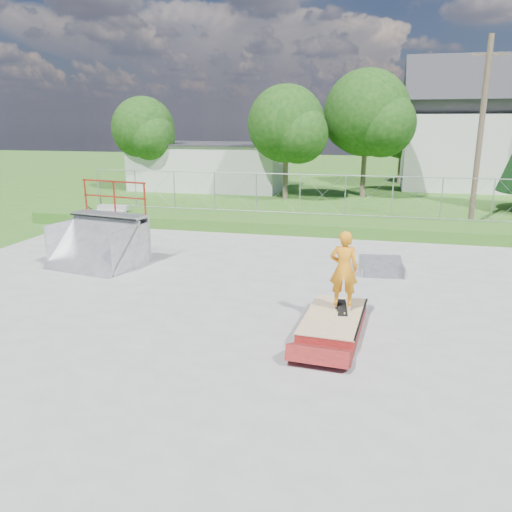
{
  "coord_description": "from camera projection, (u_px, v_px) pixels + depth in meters",
  "views": [
    {
      "loc": [
        3.25,
        -11.57,
        4.53
      ],
      "look_at": [
        0.3,
        0.8,
        1.1
      ],
      "focal_mm": 35.0,
      "sensor_mm": 36.0,
      "label": 1
    }
  ],
  "objects": [
    {
      "name": "ground",
      "position": [
        237.0,
        305.0,
        12.77
      ],
      "size": [
        120.0,
        120.0,
        0.0
      ],
      "primitive_type": "plane",
      "color": "#31621C",
      "rests_on": "ground"
    },
    {
      "name": "utility_pole",
      "position": [
        480.0,
        135.0,
        21.32
      ],
      "size": [
        0.24,
        0.24,
        8.0
      ],
      "primitive_type": "cylinder",
      "color": "brown",
      "rests_on": "ground"
    },
    {
      "name": "utility_building_flat",
      "position": [
        211.0,
        167.0,
        34.84
      ],
      "size": [
        10.0,
        6.0,
        3.0
      ],
      "primitive_type": "cube",
      "color": "silver",
      "rests_on": "ground"
    },
    {
      "name": "skateboard",
      "position": [
        342.0,
        308.0,
        11.38
      ],
      "size": [
        0.33,
        0.82,
        0.13
      ],
      "primitive_type": "cube",
      "rotation": [
        0.14,
        0.0,
        0.14
      ],
      "color": "black",
      "rests_on": "grind_box"
    },
    {
      "name": "quarter_pipe",
      "position": [
        94.0,
        226.0,
        15.81
      ],
      "size": [
        3.01,
        2.68,
        2.65
      ],
      "primitive_type": null,
      "rotation": [
        0.0,
        0.0,
        -0.18
      ],
      "color": "gray",
      "rests_on": "concrete_pad"
    },
    {
      "name": "tree_back_mid",
      "position": [
        406.0,
        134.0,
        36.82
      ],
      "size": [
        4.08,
        3.84,
        5.7
      ],
      "color": "brown",
      "rests_on": "ground"
    },
    {
      "name": "grind_box",
      "position": [
        333.0,
        323.0,
        11.14
      ],
      "size": [
        1.41,
        2.61,
        0.38
      ],
      "rotation": [
        0.0,
        0.0,
        -0.07
      ],
      "color": "maroon",
      "rests_on": "concrete_pad"
    },
    {
      "name": "chain_link_fence",
      "position": [
        300.0,
        194.0,
        22.27
      ],
      "size": [
        20.0,
        0.06,
        1.8
      ],
      "primitive_type": null,
      "color": "#93969B",
      "rests_on": "grass_berm"
    },
    {
      "name": "flat_bank_ramp",
      "position": [
        381.0,
        267.0,
        15.33
      ],
      "size": [
        1.45,
        1.52,
        0.4
      ],
      "primitive_type": null,
      "rotation": [
        0.0,
        0.0,
        0.11
      ],
      "color": "gray",
      "rests_on": "concrete_pad"
    },
    {
      "name": "concrete_pad",
      "position": [
        237.0,
        304.0,
        12.77
      ],
      "size": [
        20.0,
        16.0,
        0.04
      ],
      "primitive_type": "cube",
      "color": "gray",
      "rests_on": "ground"
    },
    {
      "name": "tree_left_near",
      "position": [
        290.0,
        127.0,
        28.81
      ],
      "size": [
        4.76,
        4.48,
        6.65
      ],
      "color": "brown",
      "rests_on": "ground"
    },
    {
      "name": "grass_berm",
      "position": [
        296.0,
        224.0,
        21.63
      ],
      "size": [
        24.0,
        3.0,
        0.5
      ],
      "primitive_type": "cube",
      "color": "#31621C",
      "rests_on": "ground"
    },
    {
      "name": "tree_left_far",
      "position": [
        146.0,
        131.0,
        33.02
      ],
      "size": [
        4.42,
        4.16,
        6.18
      ],
      "color": "brown",
      "rests_on": "ground"
    },
    {
      "name": "concrete_stairs",
      "position": [
        109.0,
        215.0,
        22.74
      ],
      "size": [
        1.5,
        1.6,
        0.8
      ],
      "primitive_type": null,
      "color": "gray",
      "rests_on": "ground"
    },
    {
      "name": "tree_center",
      "position": [
        371.0,
        116.0,
        29.49
      ],
      "size": [
        5.44,
        5.12,
        7.6
      ],
      "color": "brown",
      "rests_on": "ground"
    },
    {
      "name": "gable_house",
      "position": [
        465.0,
        132.0,
        34.17
      ],
      "size": [
        8.4,
        6.08,
        8.94
      ],
      "color": "silver",
      "rests_on": "ground"
    },
    {
      "name": "skater",
      "position": [
        344.0,
        272.0,
        11.15
      ],
      "size": [
        0.65,
        0.44,
        1.73
      ],
      "primitive_type": "imported",
      "rotation": [
        0.0,
        0.0,
        3.19
      ],
      "color": "orange",
      "rests_on": "grind_box"
    }
  ]
}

